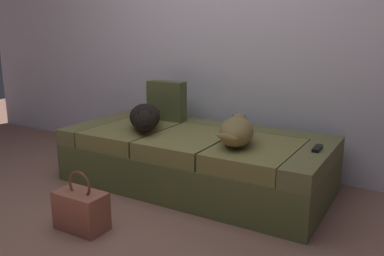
# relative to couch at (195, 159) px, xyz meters

# --- Properties ---
(ground_plane) EXTENTS (10.00, 10.00, 0.00)m
(ground_plane) POSITION_rel_couch_xyz_m (0.00, -1.08, -0.21)
(ground_plane) COLOR #8E6253
(back_wall) EXTENTS (6.40, 0.10, 2.80)m
(back_wall) POSITION_rel_couch_xyz_m (0.00, 0.64, 1.19)
(back_wall) COLOR silver
(back_wall) RESTS_ON ground
(couch) EXTENTS (2.03, 0.96, 0.42)m
(couch) POSITION_rel_couch_xyz_m (0.00, 0.00, 0.00)
(couch) COLOR #585F33
(couch) RESTS_ON ground
(dog_dark) EXTENTS (0.45, 0.52, 0.20)m
(dog_dark) POSITION_rel_couch_xyz_m (-0.40, -0.11, 0.31)
(dog_dark) COLOR black
(dog_dark) RESTS_ON couch
(dog_tan) EXTENTS (0.36, 0.54, 0.19)m
(dog_tan) POSITION_rel_couch_xyz_m (0.40, -0.11, 0.31)
(dog_tan) COLOR olive
(dog_tan) RESTS_ON couch
(tv_remote) EXTENTS (0.05, 0.15, 0.02)m
(tv_remote) POSITION_rel_couch_xyz_m (0.92, 0.03, 0.22)
(tv_remote) COLOR black
(tv_remote) RESTS_ON couch
(throw_pillow) EXTENTS (0.35, 0.14, 0.34)m
(throw_pillow) POSITION_rel_couch_xyz_m (-0.45, 0.28, 0.38)
(throw_pillow) COLOR #4F5430
(throw_pillow) RESTS_ON couch
(handbag) EXTENTS (0.32, 0.18, 0.38)m
(handbag) POSITION_rel_couch_xyz_m (-0.23, -0.99, -0.08)
(handbag) COLOR #965543
(handbag) RESTS_ON ground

